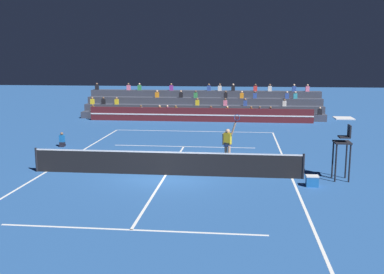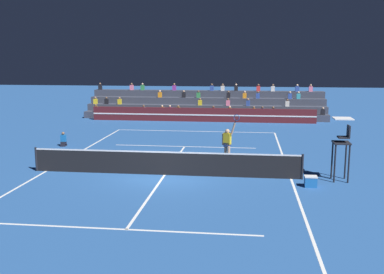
{
  "view_description": "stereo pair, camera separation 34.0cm",
  "coord_description": "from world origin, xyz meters",
  "px_view_note": "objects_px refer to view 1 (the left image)",
  "views": [
    {
      "loc": [
        3.19,
        -19.01,
        5.16
      ],
      "look_at": [
        0.79,
        3.52,
        1.1
      ],
      "focal_mm": 42.0,
      "sensor_mm": 36.0,
      "label": 1
    },
    {
      "loc": [
        3.53,
        -18.97,
        5.16
      ],
      "look_at": [
        0.79,
        3.52,
        1.1
      ],
      "focal_mm": 42.0,
      "sensor_mm": 36.0,
      "label": 2
    }
  ],
  "objects_px": {
    "ball_kid_courtside": "(62,141)",
    "tennis_ball": "(155,159)",
    "tennis_player": "(228,144)",
    "equipment_cooler": "(312,181)",
    "umpire_chair": "(343,140)"
  },
  "relations": [
    {
      "from": "ball_kid_courtside",
      "to": "tennis_ball",
      "type": "xyz_separation_m",
      "value": [
        6.04,
        -2.82,
        -0.3
      ]
    },
    {
      "from": "umpire_chair",
      "to": "equipment_cooler",
      "type": "bearing_deg",
      "value": -141.31
    },
    {
      "from": "tennis_player",
      "to": "tennis_ball",
      "type": "relative_size",
      "value": 36.66
    },
    {
      "from": "equipment_cooler",
      "to": "umpire_chair",
      "type": "bearing_deg",
      "value": 38.69
    },
    {
      "from": "ball_kid_courtside",
      "to": "tennis_player",
      "type": "bearing_deg",
      "value": -18.12
    },
    {
      "from": "umpire_chair",
      "to": "ball_kid_courtside",
      "type": "height_order",
      "value": "umpire_chair"
    },
    {
      "from": "ball_kid_courtside",
      "to": "equipment_cooler",
      "type": "height_order",
      "value": "ball_kid_courtside"
    },
    {
      "from": "umpire_chair",
      "to": "equipment_cooler",
      "type": "relative_size",
      "value": 5.34
    },
    {
      "from": "umpire_chair",
      "to": "ball_kid_courtside",
      "type": "distance_m",
      "value": 15.72
    },
    {
      "from": "tennis_ball",
      "to": "ball_kid_courtside",
      "type": "bearing_deg",
      "value": 154.98
    },
    {
      "from": "ball_kid_courtside",
      "to": "tennis_ball",
      "type": "distance_m",
      "value": 6.67
    },
    {
      "from": "tennis_player",
      "to": "equipment_cooler",
      "type": "xyz_separation_m",
      "value": [
        3.5,
        -3.62,
        -0.76
      ]
    },
    {
      "from": "tennis_player",
      "to": "equipment_cooler",
      "type": "bearing_deg",
      "value": -45.95
    },
    {
      "from": "ball_kid_courtside",
      "to": "umpire_chair",
      "type": "bearing_deg",
      "value": -21.31
    },
    {
      "from": "ball_kid_courtside",
      "to": "tennis_player",
      "type": "xyz_separation_m",
      "value": [
        9.71,
        -3.18,
        0.66
      ]
    }
  ]
}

